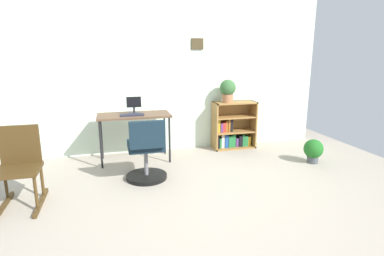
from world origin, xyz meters
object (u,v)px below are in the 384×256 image
Objects in this scene: rocking_chair at (19,166)px; potted_plant_floor at (313,150)px; monitor at (134,106)px; office_chair at (146,154)px; keyboard at (132,115)px; potted_plant_on_shelf at (228,90)px; bookshelf_low at (232,128)px; desk at (134,118)px.

rocking_chair is 2.38× the size of potted_plant_floor.
monitor is 0.31× the size of office_chair.
monitor is 2.70m from potted_plant_floor.
rocking_chair reaches higher than keyboard.
potted_plant_floor is at bearing -45.01° from potted_plant_on_shelf.
office_chair is 1.02× the size of bookshelf_low.
bookshelf_low is (2.92, 1.36, -0.08)m from rocking_chair.
potted_plant_on_shelf is 1.60m from potted_plant_floor.
office_chair is (0.11, -0.71, -0.37)m from keyboard.
desk is 2.97× the size of potted_plant_floor.
keyboard reaches higher than desk.
potted_plant_on_shelf is at bearing 8.08° from desk.
keyboard is 0.43× the size of bookshelf_low.
potted_plant_floor is at bearing 0.87° from office_chair.
rocking_chair is at bearing -139.42° from desk.
potted_plant_on_shelf is (-0.11, -0.05, 0.65)m from bookshelf_low.
rocking_chair is (-1.35, -0.29, 0.09)m from office_chair.
keyboard reaches higher than potted_plant_floor.
office_chair is 1.89m from potted_plant_on_shelf.
keyboard is 0.81m from office_chair.
office_chair is at bearing -84.52° from desk.
bookshelf_low reaches higher than keyboard.
potted_plant_on_shelf is 1.05× the size of potted_plant_floor.
keyboard is 1.61m from potted_plant_on_shelf.
office_chair is (0.08, -0.80, -0.30)m from desk.
keyboard is at bearing -110.87° from desk.
potted_plant_on_shelf is at bearing 6.01° from monitor.
bookshelf_low is 1.35m from potted_plant_floor.
desk is 3.10× the size of keyboard.
desk is 0.86m from office_chair.
potted_plant_floor is (2.51, -0.76, -0.45)m from desk.
office_chair is 2.44m from potted_plant_floor.
office_chair is at bearing -179.13° from potted_plant_floor.
desk is 1.25× the size of rocking_chair.
office_chair is at bearing -81.29° from keyboard.
monitor is 0.74× the size of keyboard.
potted_plant_floor is (2.50, -0.82, -0.63)m from monitor.
bookshelf_low is 0.66m from potted_plant_on_shelf.
bookshelf_low is at bearing 130.06° from potted_plant_floor.
desk is at bearing -170.84° from bookshelf_low.
potted_plant_on_shelf is (1.52, 0.16, 0.17)m from monitor.
rocking_chair reaches higher than bookshelf_low.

